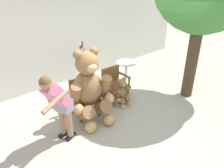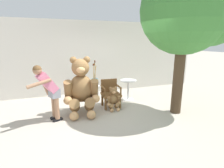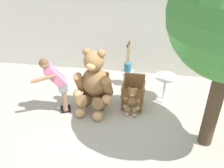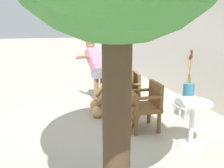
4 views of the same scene
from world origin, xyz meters
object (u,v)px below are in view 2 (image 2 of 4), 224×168
brush_bucket (95,81)px  round_side_table (128,88)px  wooden_chair_right (110,92)px  patio_tree (189,12)px  wooden_chair_left (81,95)px  teddy_bear_large (81,87)px  white_stool (95,88)px  teddy_bear_small (113,99)px  person_visitor (48,88)px

brush_bucket → round_side_table: 1.23m
wooden_chair_right → brush_bucket: bearing=103.8°
patio_tree → wooden_chair_left: bearing=156.8°
wooden_chair_left → wooden_chair_right: (0.93, 0.00, 0.00)m
teddy_bear_large → brush_bucket: (0.70, 1.28, -0.16)m
round_side_table → patio_tree: size_ratio=0.18×
teddy_bear_large → patio_tree: bearing=-18.0°
brush_bucket → patio_tree: 3.62m
wooden_chair_left → teddy_bear_large: teddy_bear_large is taller
patio_tree → wooden_chair_right: bearing=146.7°
wooden_chair_left → white_stool: size_ratio=1.87×
teddy_bear_small → patio_tree: size_ratio=0.18×
person_visitor → round_side_table: size_ratio=2.07×
teddy_bear_small → round_side_table: 1.06m
wooden_chair_right → teddy_bear_large: teddy_bear_large is taller
round_side_table → teddy_bear_small: bearing=-139.9°
wooden_chair_right → patio_tree: 3.10m
wooden_chair_right → white_stool: size_ratio=1.87×
teddy_bear_large → teddy_bear_small: (0.95, -0.01, -0.45)m
wooden_chair_right → white_stool: 1.05m
wooden_chair_left → teddy_bear_large: (-0.02, -0.27, 0.34)m
wooden_chair_left → wooden_chair_right: same height
teddy_bear_large → patio_tree: (2.70, -0.88, 1.95)m
brush_bucket → teddy_bear_small: bearing=-79.4°
person_visitor → patio_tree: (3.56, -0.64, 1.86)m
wooden_chair_right → teddy_bear_small: (-0.01, -0.28, -0.11)m
teddy_bear_small → person_visitor: person_visitor is taller
teddy_bear_small → wooden_chair_left: bearing=163.2°
teddy_bear_large → person_visitor: bearing=-164.5°
wooden_chair_right → teddy_bear_small: 0.30m
person_visitor → white_stool: 2.24m
teddy_bear_large → person_visitor: 0.89m
wooden_chair_left → patio_tree: patio_tree is taller
wooden_chair_left → patio_tree: bearing=-23.2°
teddy_bear_large → wooden_chair_left: bearing=85.6°
wooden_chair_left → brush_bucket: (0.68, 1.01, 0.18)m
teddy_bear_small → person_visitor: 1.90m
wooden_chair_left → teddy_bear_large: size_ratio=0.53×
brush_bucket → wooden_chair_left: bearing=-124.0°
teddy_bear_small → brush_bucket: bearing=100.6°
teddy_bear_small → patio_tree: bearing=-26.4°
teddy_bear_large → teddy_bear_small: bearing=-0.7°
wooden_chair_right → brush_bucket: brush_bucket is taller
wooden_chair_right → person_visitor: person_visitor is taller
teddy_bear_small → person_visitor: (-1.80, -0.23, 0.55)m
wooden_chair_left → teddy_bear_small: size_ratio=1.21×
wooden_chair_right → patio_tree: (1.75, -1.15, 2.29)m
patio_tree → teddy_bear_large: bearing=162.0°
wooden_chair_left → patio_tree: 3.71m
round_side_table → patio_tree: (0.95, -1.55, 2.30)m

